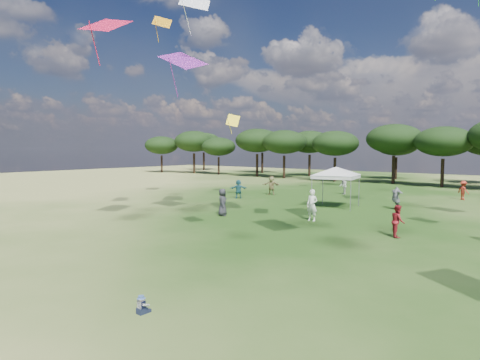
% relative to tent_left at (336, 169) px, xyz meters
% --- Properties ---
extents(ground, '(140.00, 140.00, 0.00)m').
position_rel_tent_left_xyz_m(ground, '(4.91, -22.70, -2.88)').
color(ground, '#254514').
rests_on(ground, ground).
extents(tent_left, '(5.88, 5.88, 3.30)m').
position_rel_tent_left_xyz_m(tent_left, '(0.00, 0.00, 0.00)').
color(tent_left, gray).
rests_on(tent_left, ground).
extents(toddler, '(0.32, 0.36, 0.49)m').
position_rel_tent_left_xyz_m(toddler, '(4.65, -20.95, -2.66)').
color(toddler, '#151B30').
rests_on(toddler, ground).
extents(festival_crowd, '(28.68, 22.07, 1.90)m').
position_rel_tent_left_xyz_m(festival_crowd, '(3.97, 2.22, -2.03)').
color(festival_crowd, '#16264E').
rests_on(festival_crowd, ground).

